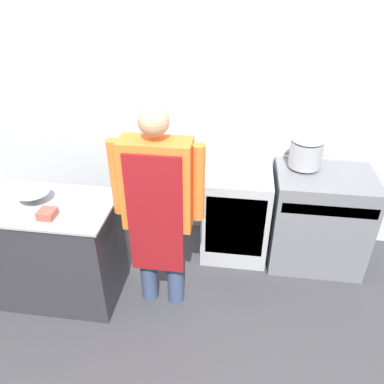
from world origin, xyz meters
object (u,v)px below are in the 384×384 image
(fridge_unit, at_px, (236,212))
(stock_pot, at_px, (306,152))
(mixing_bowl, at_px, (33,197))
(person_cook, at_px, (158,202))
(plastic_tub, at_px, (47,214))
(stove, at_px, (318,219))

(fridge_unit, relative_size, stock_pot, 3.12)
(mixing_bowl, bearing_deg, person_cook, 0.17)
(fridge_unit, height_order, person_cook, person_cook)
(plastic_tub, height_order, stock_pot, stock_pot)
(fridge_unit, relative_size, person_cook, 0.51)
(plastic_tub, relative_size, stock_pot, 0.42)
(fridge_unit, height_order, stock_pot, stock_pot)
(stove, xyz_separation_m, stock_pot, (-0.19, 0.11, 0.62))
(stove, distance_m, plastic_tub, 2.37)
(person_cook, xyz_separation_m, plastic_tub, (-0.78, -0.19, -0.04))
(plastic_tub, bearing_deg, mixing_bowl, 136.95)
(stove, bearing_deg, mixing_bowl, -162.68)
(stock_pot, bearing_deg, stove, -30.43)
(plastic_tub, bearing_deg, stock_pot, 27.99)
(stove, bearing_deg, stock_pot, 149.57)
(mixing_bowl, relative_size, plastic_tub, 2.23)
(person_cook, distance_m, plastic_tub, 0.81)
(mixing_bowl, distance_m, plastic_tub, 0.28)
(fridge_unit, bearing_deg, person_cook, -127.40)
(stove, height_order, plastic_tub, plastic_tub)
(fridge_unit, distance_m, mixing_bowl, 1.82)
(mixing_bowl, bearing_deg, plastic_tub, -43.05)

